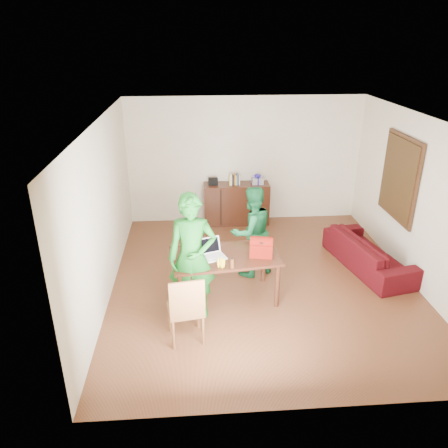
{
  "coord_description": "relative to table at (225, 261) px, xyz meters",
  "views": [
    {
      "loc": [
        -1.12,
        -6.31,
        3.86
      ],
      "look_at": [
        -0.67,
        -0.25,
        1.19
      ],
      "focal_mm": 35.0,
      "sensor_mm": 36.0,
      "label": 1
    }
  ],
  "objects": [
    {
      "name": "chair",
      "position": [
        -0.6,
        -0.97,
        -0.37
      ],
      "size": [
        0.52,
        0.51,
        1.02
      ],
      "rotation": [
        0.0,
        0.0,
        0.16
      ],
      "color": "brown",
      "rests_on": "ground"
    },
    {
      "name": "table",
      "position": [
        0.0,
        0.0,
        0.0
      ],
      "size": [
        1.72,
        1.1,
        0.76
      ],
      "rotation": [
        0.0,
        0.0,
        0.12
      ],
      "color": "black",
      "rests_on": "ground"
    },
    {
      "name": "room",
      "position": [
        0.68,
        0.58,
        0.64
      ],
      "size": [
        5.2,
        5.7,
        2.9
      ],
      "color": "#411D10",
      "rests_on": "ground"
    },
    {
      "name": "person_near",
      "position": [
        -0.5,
        -0.38,
        0.28
      ],
      "size": [
        0.72,
        0.5,
        1.89
      ],
      "primitive_type": "imported",
      "rotation": [
        0.0,
        0.0,
        -0.07
      ],
      "color": "#155F1A",
      "rests_on": "ground"
    },
    {
      "name": "sofa",
      "position": [
        2.62,
        0.8,
        -0.38
      ],
      "size": [
        1.16,
        2.07,
        0.57
      ],
      "primitive_type": "imported",
      "rotation": [
        0.0,
        0.0,
        1.78
      ],
      "color": "#41080F",
      "rests_on": "ground"
    },
    {
      "name": "bottle",
      "position": [
        0.07,
        -0.39,
        0.17
      ],
      "size": [
        0.06,
        0.06,
        0.16
      ],
      "primitive_type": "cylinder",
      "rotation": [
        0.0,
        0.0,
        0.24
      ],
      "color": "#5B2E14",
      "rests_on": "table"
    },
    {
      "name": "red_bag",
      "position": [
        0.54,
        -0.07,
        0.22
      ],
      "size": [
        0.37,
        0.26,
        0.25
      ],
      "primitive_type": "cube",
      "rotation": [
        0.0,
        0.0,
        -0.19
      ],
      "color": "maroon",
      "rests_on": "table"
    },
    {
      "name": "laptop",
      "position": [
        -0.19,
        -0.08,
        0.14
      ],
      "size": [
        0.43,
        0.37,
        0.26
      ],
      "rotation": [
        0.0,
        0.0,
        0.34
      ],
      "color": "white",
      "rests_on": "table"
    },
    {
      "name": "bananas",
      "position": [
        -0.08,
        -0.38,
        0.12
      ],
      "size": [
        0.17,
        0.11,
        0.06
      ],
      "primitive_type": null,
      "rotation": [
        0.0,
        0.0,
        -0.09
      ],
      "color": "yellow",
      "rests_on": "table"
    },
    {
      "name": "person_far",
      "position": [
        0.5,
        0.75,
        0.13
      ],
      "size": [
        0.95,
        0.87,
        1.59
      ],
      "primitive_type": "imported",
      "rotation": [
        0.0,
        0.0,
        3.57
      ],
      "color": "#13572C",
      "rests_on": "ground"
    }
  ]
}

